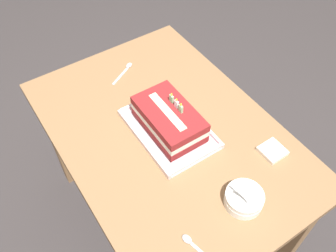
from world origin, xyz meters
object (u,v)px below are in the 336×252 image
object	(u,v)px
bowl_stack	(244,199)
serving_spoon_near_tray	(127,68)
serving_spoon_by_bowls	(190,242)
foil_tray	(169,129)
birthday_cake	(169,118)
napkin_pile	(272,151)

from	to	relation	value
bowl_stack	serving_spoon_near_tray	world-z (taller)	bowl_stack
serving_spoon_by_bowls	foil_tray	bearing A→B (deg)	154.83
bowl_stack	serving_spoon_by_bowls	bearing A→B (deg)	-86.25
birthday_cake	napkin_pile	world-z (taller)	birthday_cake
bowl_stack	serving_spoon_by_bowls	world-z (taller)	bowl_stack
birthday_cake	serving_spoon_near_tray	bearing A→B (deg)	174.56
bowl_stack	birthday_cake	bearing A→B (deg)	-175.05
serving_spoon_by_bowls	napkin_pile	world-z (taller)	napkin_pile
foil_tray	napkin_pile	world-z (taller)	foil_tray
serving_spoon_near_tray	napkin_pile	size ratio (longest dim) A/B	1.66
serving_spoon_near_tray	bowl_stack	bearing A→B (deg)	-0.27
foil_tray	serving_spoon_by_bowls	distance (m)	0.46
bowl_stack	serving_spoon_by_bowls	size ratio (longest dim) A/B	1.00
napkin_pile	serving_spoon_by_bowls	bearing A→B (deg)	-76.24
bowl_stack	serving_spoon_near_tray	size ratio (longest dim) A/B	0.90
foil_tray	serving_spoon_near_tray	xyz separation A→B (m)	(-0.40, 0.04, -0.00)
bowl_stack	foil_tray	bearing A→B (deg)	-175.04
serving_spoon_near_tray	serving_spoon_by_bowls	bearing A→B (deg)	-15.91
serving_spoon_near_tray	napkin_pile	xyz separation A→B (m)	(0.70, 0.22, 0.00)
foil_tray	bowl_stack	xyz separation A→B (m)	(0.40, 0.03, 0.02)
foil_tray	bowl_stack	world-z (taller)	bowl_stack
bowl_stack	napkin_pile	distance (m)	0.25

